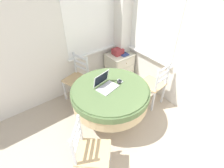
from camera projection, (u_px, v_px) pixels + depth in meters
name	position (u px, v px, depth m)	size (l,w,h in m)	color
corner_room_shell	(134.00, 51.00, 2.60)	(4.36, 5.24, 2.55)	silver
round_dining_table	(110.00, 95.00, 2.81)	(1.26, 1.26, 0.75)	#4C3D2D
laptop	(105.00, 85.00, 2.72)	(0.37, 0.33, 0.23)	silver
computer_mouse	(119.00, 82.00, 2.82)	(0.05, 0.08, 0.04)	black
cell_phone	(120.00, 81.00, 2.88)	(0.05, 0.10, 0.01)	#B2B7BC
dining_chair_near_back_window	(77.00, 79.00, 3.45)	(0.51, 0.49, 0.93)	tan
dining_chair_near_right_window	(154.00, 85.00, 3.29)	(0.43, 0.46, 0.93)	tan
dining_chair_camera_near	(90.00, 152.00, 2.18)	(0.57, 0.57, 0.93)	tan
corner_cabinet	(119.00, 67.00, 4.04)	(0.55, 0.48, 0.66)	silver
storage_box	(118.00, 52.00, 3.80)	(0.21, 0.20, 0.13)	#9E3338
book_on_cabinet	(123.00, 54.00, 3.84)	(0.17, 0.25, 0.02)	#33478C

